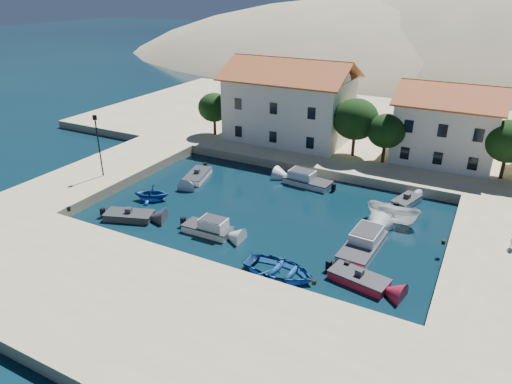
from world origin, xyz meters
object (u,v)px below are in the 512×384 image
Objects in this scene: building_left at (290,99)px; cabin_cruiser_east at (363,245)px; cabin_cruiser_south at (208,228)px; building_mid at (448,122)px; lamppost at (98,140)px; rowboat_south at (279,275)px; boat_east at (392,222)px.

building_left reaches higher than cabin_cruiser_east.
building_mid is at bearing 57.92° from cabin_cruiser_south.
building_left is 24.21m from cabin_cruiser_south.
lamppost is 1.07× the size of cabin_cruiser_east.
lamppost is 15.72m from cabin_cruiser_south.
cabin_cruiser_east is at bearing -0.10° from lamppost.
lamppost reaches higher than cabin_cruiser_east.
cabin_cruiser_east is (11.97, 3.31, -0.00)m from cabin_cruiser_south.
cabin_cruiser_south is at bearing -121.19° from building_mid.
building_left reaches higher than lamppost.
rowboat_south is at bearing -19.55° from cabin_cruiser_south.
building_mid is 1.80× the size of cabin_cruiser_east.
building_mid is at bearing -4.09° from cabin_cruiser_east.
building_mid reaches higher than cabin_cruiser_south.
cabin_cruiser_south and cabin_cruiser_east have the same top height.
cabin_cruiser_east is (4.25, 5.92, 0.48)m from rowboat_south.
building_mid is at bearing -12.25° from rowboat_south.
cabin_cruiser_south is at bearing 108.87° from cabin_cruiser_east.
cabin_cruiser_east reaches higher than rowboat_south.
building_left reaches higher than rowboat_south.
building_left is at bearing 60.10° from lamppost.
building_left is 2.79× the size of rowboat_south.
boat_east is at bearing -41.52° from building_left.
building_left is 25.76m from cabin_cruiser_east.
cabin_cruiser_south reaches higher than boat_east.
rowboat_south is 0.91× the size of cabin_cruiser_east.
rowboat_south is (-7.02, -26.97, -5.22)m from building_mid.
building_left reaches higher than boat_east.
lamppost is 1.49× the size of cabin_cruiser_south.
lamppost is 1.37× the size of boat_east.
cabin_cruiser_south is (3.25, -23.36, -5.46)m from building_left.
building_left is 28.81m from rowboat_south.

